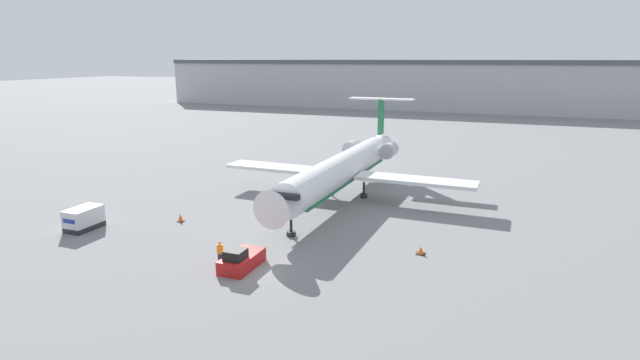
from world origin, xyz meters
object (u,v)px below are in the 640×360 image
(airplane_main, at_px, (343,168))
(traffic_cone_left, at_px, (180,218))
(pushback_tug, at_px, (241,260))
(luggage_cart, at_px, (84,219))
(worker_near_tug, at_px, (220,252))
(traffic_cone_right, at_px, (421,250))

(airplane_main, height_order, traffic_cone_left, airplane_main)
(airplane_main, distance_m, pushback_tug, 20.42)
(pushback_tug, bearing_deg, luggage_cart, 172.35)
(luggage_cart, relative_size, traffic_cone_left, 4.27)
(airplane_main, distance_m, worker_near_tug, 20.62)
(airplane_main, height_order, worker_near_tug, airplane_main)
(luggage_cart, relative_size, worker_near_tug, 1.72)
(pushback_tug, bearing_deg, traffic_cone_left, 145.96)
(pushback_tug, relative_size, luggage_cart, 1.24)
(airplane_main, xyz_separation_m, traffic_cone_right, (10.75, -12.91, -3.02))
(luggage_cart, relative_size, traffic_cone_right, 4.61)
(pushback_tug, relative_size, worker_near_tug, 2.13)
(luggage_cart, distance_m, worker_near_tug, 15.73)
(pushback_tug, distance_m, luggage_cart, 17.39)
(worker_near_tug, bearing_deg, pushback_tug, 3.68)
(airplane_main, bearing_deg, pushback_tug, -92.43)
(airplane_main, relative_size, worker_near_tug, 17.42)
(pushback_tug, bearing_deg, airplane_main, 87.57)
(traffic_cone_right, bearing_deg, traffic_cone_left, -179.59)
(airplane_main, height_order, traffic_cone_right, airplane_main)
(luggage_cart, distance_m, traffic_cone_left, 8.24)
(luggage_cart, height_order, traffic_cone_right, luggage_cart)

